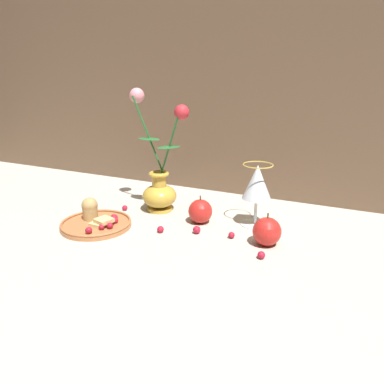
# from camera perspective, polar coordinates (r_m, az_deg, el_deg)

# --- Properties ---
(ground_plane) EXTENTS (2.40, 2.40, 0.00)m
(ground_plane) POSITION_cam_1_polar(r_m,az_deg,el_deg) (0.98, -2.44, -5.46)
(ground_plane) COLOR #B7B2A3
(ground_plane) RESTS_ON ground
(vase) EXTENTS (0.18, 0.10, 0.34)m
(vase) POSITION_cam_1_polar(r_m,az_deg,el_deg) (1.07, -5.02, 1.77)
(vase) COLOR gold
(vase) RESTS_ON ground_plane
(plate_with_pastries) EXTENTS (0.18, 0.18, 0.07)m
(plate_with_pastries) POSITION_cam_1_polar(r_m,az_deg,el_deg) (1.01, -14.50, -4.28)
(plate_with_pastries) COLOR #B77042
(plate_with_pastries) RESTS_ON ground_plane
(wine_glass) EXTENTS (0.08, 0.08, 0.16)m
(wine_glass) POSITION_cam_1_polar(r_m,az_deg,el_deg) (0.97, 9.88, 1.12)
(wine_glass) COLOR silver
(wine_glass) RESTS_ON ground_plane
(apple_beside_vase) EXTENTS (0.07, 0.07, 0.08)m
(apple_beside_vase) POSITION_cam_1_polar(r_m,az_deg,el_deg) (0.88, 11.27, -6.04)
(apple_beside_vase) COLOR red
(apple_beside_vase) RESTS_ON ground_plane
(apple_near_glass) EXTENTS (0.06, 0.06, 0.08)m
(apple_near_glass) POSITION_cam_1_polar(r_m,az_deg,el_deg) (1.00, 1.27, -2.96)
(apple_near_glass) COLOR red
(apple_near_glass) RESTS_ON ground_plane
(berry_near_plate) EXTENTS (0.02, 0.02, 0.02)m
(berry_near_plate) POSITION_cam_1_polar(r_m,az_deg,el_deg) (0.95, -4.82, -5.70)
(berry_near_plate) COLOR #AD192D
(berry_near_plate) RESTS_ON ground_plane
(berry_front_center) EXTENTS (0.02, 0.02, 0.02)m
(berry_front_center) POSITION_cam_1_polar(r_m,az_deg,el_deg) (0.94, 0.71, -5.79)
(berry_front_center) COLOR #AD192D
(berry_front_center) RESTS_ON ground_plane
(berry_by_glass_stem) EXTENTS (0.02, 0.02, 0.02)m
(berry_by_glass_stem) POSITION_cam_1_polar(r_m,az_deg,el_deg) (0.92, 6.10, -6.48)
(berry_by_glass_stem) COLOR #AD192D
(berry_by_glass_stem) RESTS_ON ground_plane
(berry_under_candlestick) EXTENTS (0.02, 0.02, 0.02)m
(berry_under_candlestick) POSITION_cam_1_polar(r_m,az_deg,el_deg) (1.11, -10.21, -2.40)
(berry_under_candlestick) COLOR #AD192D
(berry_under_candlestick) RESTS_ON ground_plane
(berry_far_right) EXTENTS (0.02, 0.02, 0.02)m
(berry_far_right) POSITION_cam_1_polar(r_m,az_deg,el_deg) (0.83, 10.51, -9.43)
(berry_far_right) COLOR #AD192D
(berry_far_right) RESTS_ON ground_plane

